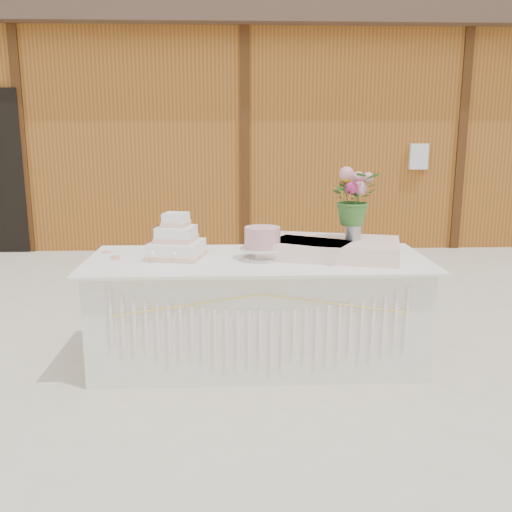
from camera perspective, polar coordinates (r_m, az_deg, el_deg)
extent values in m
plane|color=beige|center=(4.26, 0.17, -10.38)|extent=(80.00, 80.00, 0.00)
cube|color=#945B1F|center=(9.92, -1.37, 11.57)|extent=(12.00, 4.00, 3.00)
cube|color=#453327|center=(10.04, -1.42, 21.03)|extent=(12.60, 4.60, 0.30)
cube|color=white|center=(4.13, 0.17, -5.58)|extent=(2.28, 0.88, 0.75)
cube|color=white|center=(4.03, 0.17, -0.36)|extent=(2.40, 1.00, 0.02)
cube|color=white|center=(4.07, -7.93, 0.66)|extent=(0.41, 0.41, 0.12)
cube|color=#FFBBA1|center=(4.08, -7.91, 0.18)|extent=(0.42, 0.42, 0.03)
cube|color=white|center=(4.05, -7.97, 2.21)|extent=(0.29, 0.29, 0.11)
cube|color=#FFBBA1|center=(4.06, -7.96, 1.79)|extent=(0.31, 0.31, 0.03)
cube|color=white|center=(4.04, -8.02, 3.62)|extent=(0.19, 0.19, 0.10)
cube|color=#FFBBA1|center=(4.04, -8.01, 3.28)|extent=(0.20, 0.20, 0.03)
cylinder|color=silver|center=(3.99, 0.64, -0.20)|extent=(0.27, 0.27, 0.02)
cylinder|color=silver|center=(3.99, 0.64, 0.27)|extent=(0.08, 0.08, 0.05)
cylinder|color=silver|center=(3.98, 0.64, 0.73)|extent=(0.32, 0.32, 0.01)
cylinder|color=#C18B93|center=(3.96, 0.65, 1.86)|extent=(0.25, 0.25, 0.15)
cube|color=#FFD1CD|center=(4.11, 7.36, 0.80)|extent=(1.08, 0.79, 0.12)
cylinder|color=#A4A4A9|center=(4.12, 9.70, 2.71)|extent=(0.11, 0.11, 0.15)
imported|color=#366A2A|center=(4.08, 9.84, 6.40)|extent=(0.37, 0.33, 0.38)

